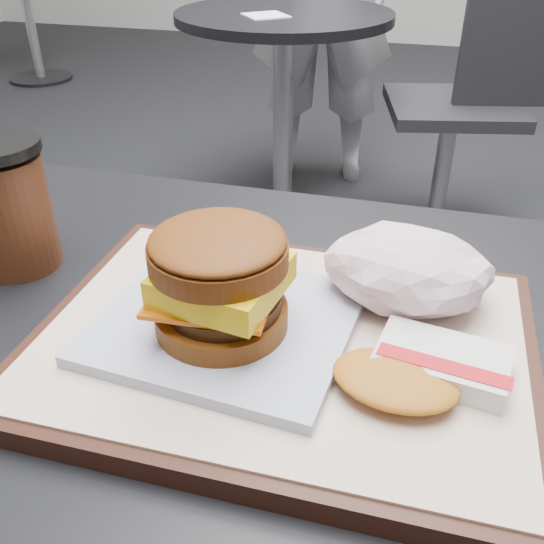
{
  "coord_description": "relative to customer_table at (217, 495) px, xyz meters",
  "views": [
    {
      "loc": [
        0.15,
        -0.35,
        1.08
      ],
      "look_at": [
        0.05,
        0.02,
        0.83
      ],
      "focal_mm": 40.0,
      "sensor_mm": 36.0,
      "label": 1
    }
  ],
  "objects": [
    {
      "name": "coffee_cup",
      "position": [
        -0.22,
        0.07,
        0.25
      ],
      "size": [
        0.08,
        0.08,
        0.12
      ],
      "color": "#421E10",
      "rests_on": "customer_table"
    },
    {
      "name": "neighbor_chair",
      "position": [
        0.28,
        1.75,
        -0.07
      ],
      "size": [
        0.64,
        0.5,
        0.88
      ],
      "color": "#9F9FA3",
      "rests_on": "ground"
    },
    {
      "name": "customer_table",
      "position": [
        0.0,
        0.0,
        0.0
      ],
      "size": [
        0.8,
        0.6,
        0.77
      ],
      "color": "#A5A5AA",
      "rests_on": "ground"
    },
    {
      "name": "neighbor_table",
      "position": [
        -0.35,
        1.65,
        -0.03
      ],
      "size": [
        0.7,
        0.7,
        0.75
      ],
      "color": "black",
      "rests_on": "ground"
    },
    {
      "name": "napkin",
      "position": [
        -0.38,
        1.55,
        0.17
      ],
      "size": [
        0.17,
        0.17,
        0.0
      ],
      "primitive_type": "cube",
      "rotation": [
        0.0,
        0.0,
        0.68
      ],
      "color": "white",
      "rests_on": "neighbor_table"
    },
    {
      "name": "breakfast_sandwich",
      "position": [
        0.02,
        -0.0,
        0.24
      ],
      "size": [
        0.2,
        0.19,
        0.09
      ],
      "color": "silver",
      "rests_on": "serving_tray"
    },
    {
      "name": "hash_brown",
      "position": [
        0.17,
        -0.02,
        0.22
      ],
      "size": [
        0.13,
        0.1,
        0.02
      ],
      "color": "silver",
      "rests_on": "serving_tray"
    },
    {
      "name": "crumpled_wrapper",
      "position": [
        0.15,
        0.08,
        0.24
      ],
      "size": [
        0.13,
        0.1,
        0.06
      ],
      "primitive_type": null,
      "color": "white",
      "rests_on": "serving_tray"
    },
    {
      "name": "serving_tray",
      "position": [
        0.06,
        0.01,
        0.2
      ],
      "size": [
        0.38,
        0.28,
        0.02
      ],
      "color": "black",
      "rests_on": "customer_table"
    }
  ]
}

